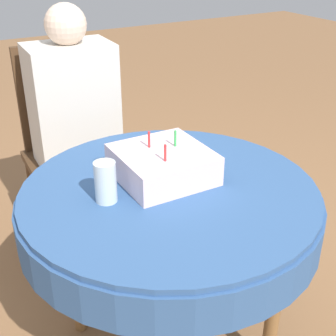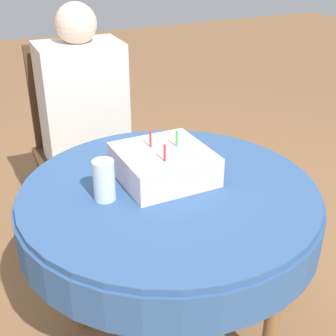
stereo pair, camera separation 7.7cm
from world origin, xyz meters
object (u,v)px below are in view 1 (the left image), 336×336
(drinking_glass, at_px, (105,182))
(birthday_cake, at_px, (163,164))
(chair, at_px, (72,143))
(person, at_px, (76,114))

(drinking_glass, bearing_deg, birthday_cake, 11.52)
(chair, distance_m, drinking_glass, 0.91)
(chair, relative_size, birthday_cake, 3.42)
(drinking_glass, bearing_deg, person, 77.32)
(person, bearing_deg, drinking_glass, -100.51)
(chair, height_order, drinking_glass, chair)
(chair, xyz_separation_m, birthday_cake, (0.05, -0.81, 0.23))
(birthday_cake, height_order, drinking_glass, birthday_cake)
(chair, bearing_deg, drinking_glass, -99.27)
(person, distance_m, drinking_glass, 0.78)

